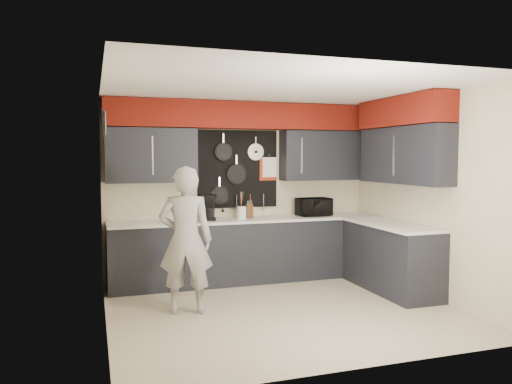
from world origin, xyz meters
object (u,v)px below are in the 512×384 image
object	(u,v)px
person	(186,240)
utensil_crock	(242,212)
microwave	(314,207)
knife_block	(249,211)
coffee_maker	(209,207)

from	to	relation	value
person	utensil_crock	bearing A→B (deg)	-116.04
utensil_crock	person	world-z (taller)	person
utensil_crock	person	size ratio (longest dim) A/B	0.10
microwave	utensil_crock	bearing A→B (deg)	176.10
knife_block	microwave	bearing A→B (deg)	-1.44
microwave	utensil_crock	world-z (taller)	microwave
microwave	person	distance (m)	2.46
knife_block	coffee_maker	xyz separation A→B (m)	(-0.60, -0.01, 0.08)
microwave	utensil_crock	xyz separation A→B (m)	(-1.13, 0.01, -0.05)
person	coffee_maker	bearing A→B (deg)	-99.81
knife_block	person	distance (m)	1.66
microwave	knife_block	world-z (taller)	microwave
person	knife_block	bearing A→B (deg)	-118.92
utensil_crock	coffee_maker	bearing A→B (deg)	-179.05
knife_block	person	xyz separation A→B (m)	(-1.14, -1.20, -0.17)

